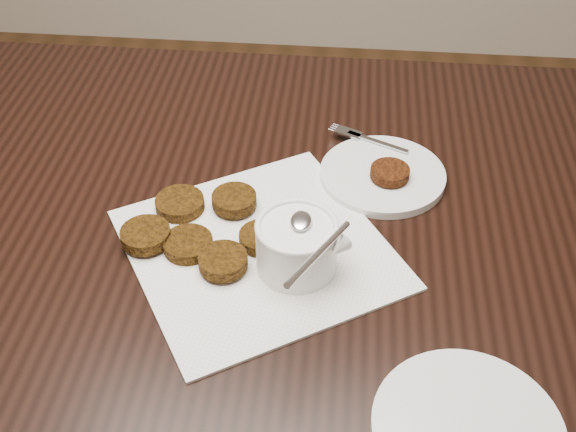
# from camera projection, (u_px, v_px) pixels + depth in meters

# --- Properties ---
(table) EXTENTS (1.34, 0.86, 0.75)m
(table) POSITION_uv_depth(u_px,v_px,m) (238.00, 360.00, 1.27)
(table) COLOR black
(table) RESTS_ON floor
(napkin) EXTENTS (0.44, 0.44, 0.00)m
(napkin) POSITION_uv_depth(u_px,v_px,m) (258.00, 249.00, 0.94)
(napkin) COLOR white
(napkin) RESTS_ON table
(sauce_ramekin) EXTENTS (0.14, 0.14, 0.14)m
(sauce_ramekin) POSITION_uv_depth(u_px,v_px,m) (297.00, 225.00, 0.87)
(sauce_ramekin) COLOR white
(sauce_ramekin) RESTS_ON napkin
(patty_cluster) EXTENTS (0.26, 0.26, 0.02)m
(patty_cluster) POSITION_uv_depth(u_px,v_px,m) (208.00, 233.00, 0.95)
(patty_cluster) COLOR brown
(patty_cluster) RESTS_ON napkin
(plate_with_patty) EXTENTS (0.25, 0.25, 0.03)m
(plate_with_patty) POSITION_uv_depth(u_px,v_px,m) (383.00, 171.00, 1.05)
(plate_with_patty) COLOR silver
(plate_with_patty) RESTS_ON table
(plate_empty) EXTENTS (0.21, 0.21, 0.01)m
(plate_empty) POSITION_uv_depth(u_px,v_px,m) (468.00, 430.00, 0.73)
(plate_empty) COLOR silver
(plate_empty) RESTS_ON table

